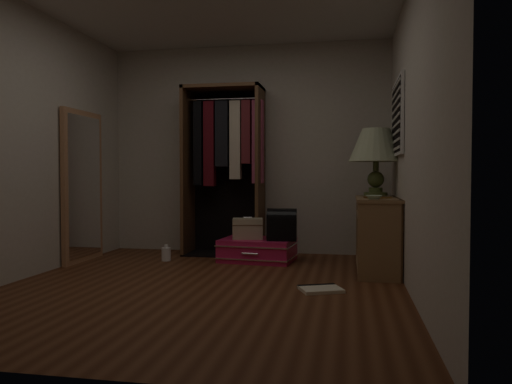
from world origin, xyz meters
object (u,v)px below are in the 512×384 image
at_px(floor_mirror, 83,186).
at_px(black_bag, 282,224).
at_px(table_lamp, 376,147).
at_px(console_bookshelf, 376,232).
at_px(open_wardrobe, 226,156).
at_px(train_case, 248,228).
at_px(pink_suitcase, 258,250).
at_px(white_jug, 166,254).

distance_m(floor_mirror, black_bag, 2.29).
distance_m(black_bag, table_lamp, 1.32).
xyz_separation_m(console_bookshelf, floor_mirror, (-3.24, -0.04, 0.46)).
distance_m(floor_mirror, table_lamp, 3.29).
relative_size(open_wardrobe, train_case, 5.36).
bearing_deg(table_lamp, pink_suitcase, 177.88).
relative_size(train_case, white_jug, 2.07).
xyz_separation_m(black_bag, table_lamp, (1.01, 0.04, 0.85)).
height_order(open_wardrobe, floor_mirror, open_wardrobe).
relative_size(floor_mirror, pink_suitcase, 1.93).
bearing_deg(open_wardrobe, table_lamp, -13.91).
xyz_separation_m(pink_suitcase, white_jug, (-1.02, -0.19, -0.05)).
relative_size(console_bookshelf, open_wardrobe, 0.55).
height_order(pink_suitcase, black_bag, black_bag).
bearing_deg(console_bookshelf, black_bag, 165.65).
height_order(console_bookshelf, train_case, console_bookshelf).
bearing_deg(open_wardrobe, white_jug, -133.58).
bearing_deg(floor_mirror, table_lamp, 5.83).
bearing_deg(train_case, black_bag, -20.24).
height_order(train_case, white_jug, train_case).
bearing_deg(black_bag, open_wardrobe, 144.28).
height_order(floor_mirror, black_bag, floor_mirror).
bearing_deg(white_jug, floor_mirror, -168.44).
relative_size(table_lamp, white_jug, 4.04).
distance_m(train_case, black_bag, 0.41).
relative_size(train_case, black_bag, 1.08).
distance_m(floor_mirror, pink_suitcase, 2.11).
height_order(open_wardrobe, table_lamp, open_wardrobe).
bearing_deg(console_bookshelf, table_lamp, 89.04).
bearing_deg(floor_mirror, pink_suitcase, 11.06).
bearing_deg(pink_suitcase, black_bag, -10.35).
height_order(train_case, black_bag, black_bag).
bearing_deg(white_jug, console_bookshelf, -3.68).
relative_size(open_wardrobe, white_jug, 11.10).
height_order(pink_suitcase, white_jug, pink_suitcase).
xyz_separation_m(open_wardrobe, white_jug, (-0.55, -0.58, -1.13)).
relative_size(pink_suitcase, white_jug, 4.78).
xyz_separation_m(table_lamp, white_jug, (-2.33, -0.14, -1.20)).
bearing_deg(open_wardrobe, train_case, -48.82).
distance_m(floor_mirror, white_jug, 1.21).
bearing_deg(pink_suitcase, table_lamp, 3.61).
distance_m(open_wardrobe, train_case, 1.00).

